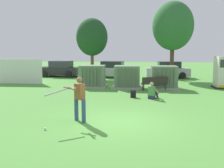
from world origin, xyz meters
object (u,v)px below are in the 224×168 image
(transformer_west, at_px, (92,76))
(seated_spectator, at_px, (152,92))
(parked_car_left_of_center, at_px, (111,70))
(parked_car_right_of_center, at_px, (168,70))
(backpack, at_px, (133,94))
(park_bench, at_px, (155,83))
(transformer_mid_west, at_px, (127,77))
(sports_ball, at_px, (45,129))
(transformer_mid_east, at_px, (164,78))
(batter, at_px, (79,97))
(parked_car_leftmost, at_px, (60,69))

(transformer_west, relative_size, seated_spectator, 2.18)
(parked_car_left_of_center, relative_size, parked_car_right_of_center, 1.02)
(backpack, xyz_separation_m, parked_car_right_of_center, (3.26, 10.88, 0.54))
(park_bench, bearing_deg, parked_car_left_of_center, 114.49)
(transformer_west, distance_m, parked_car_right_of_center, 9.37)
(transformer_west, relative_size, transformer_mid_west, 1.00)
(sports_ball, relative_size, seated_spectator, 0.09)
(park_bench, height_order, parked_car_left_of_center, parked_car_left_of_center)
(sports_ball, relative_size, parked_car_left_of_center, 0.02)
(sports_ball, relative_size, backpack, 0.20)
(park_bench, xyz_separation_m, seated_spectator, (-0.33, -3.05, -0.16))
(transformer_west, distance_m, transformer_mid_east, 5.20)
(batter, height_order, parked_car_leftmost, batter)
(park_bench, height_order, sports_ball, park_bench)
(transformer_west, xyz_separation_m, parked_car_left_of_center, (0.73, 7.05, -0.04))
(seated_spectator, bearing_deg, batter, -121.92)
(transformer_west, distance_m, sports_ball, 10.38)
(backpack, bearing_deg, transformer_west, 127.70)
(transformer_mid_east, height_order, parked_car_right_of_center, same)
(park_bench, relative_size, backpack, 4.19)
(parked_car_leftmost, bearing_deg, backpack, -55.36)
(park_bench, xyz_separation_m, backpack, (-1.42, -2.79, -0.32))
(parked_car_right_of_center, bearing_deg, parked_car_leftmost, 178.92)
(transformer_mid_west, relative_size, parked_car_leftmost, 0.48)
(seated_spectator, relative_size, parked_car_leftmost, 0.22)
(seated_spectator, xyz_separation_m, parked_car_right_of_center, (2.16, 11.14, 0.38))
(park_bench, distance_m, parked_car_leftmost, 12.30)
(transformer_west, bearing_deg, parked_car_right_of_center, 47.55)
(batter, bearing_deg, parked_car_left_of_center, 91.07)
(sports_ball, height_order, parked_car_left_of_center, parked_car_left_of_center)
(sports_ball, xyz_separation_m, parked_car_left_of_center, (0.65, 17.40, 0.71))
(sports_ball, bearing_deg, seated_spectator, 56.38)
(transformer_mid_west, distance_m, parked_car_left_of_center, 7.55)
(seated_spectator, xyz_separation_m, parked_car_leftmost, (-8.75, 11.35, 0.38))
(transformer_mid_east, distance_m, seated_spectator, 4.15)
(transformer_mid_east, xyz_separation_m, park_bench, (-0.71, -0.95, -0.25))
(seated_spectator, bearing_deg, parked_car_leftmost, 127.64)
(sports_ball, distance_m, backpack, 7.05)
(sports_ball, bearing_deg, park_bench, 64.39)
(transformer_west, height_order, parked_car_left_of_center, same)
(transformer_mid_west, bearing_deg, parked_car_right_of_center, 62.46)
(transformer_west, bearing_deg, backpack, -52.30)
(parked_car_leftmost, bearing_deg, seated_spectator, -52.36)
(batter, bearing_deg, parked_car_leftmost, 109.00)
(parked_car_leftmost, bearing_deg, transformer_mid_west, -45.89)
(backpack, bearing_deg, parked_car_right_of_center, 73.34)
(transformer_mid_west, xyz_separation_m, park_bench, (1.91, -0.90, -0.25))
(transformer_mid_east, relative_size, parked_car_right_of_center, 0.49)
(transformer_mid_east, relative_size, parked_car_leftmost, 0.48)
(transformer_mid_west, relative_size, seated_spectator, 2.18)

